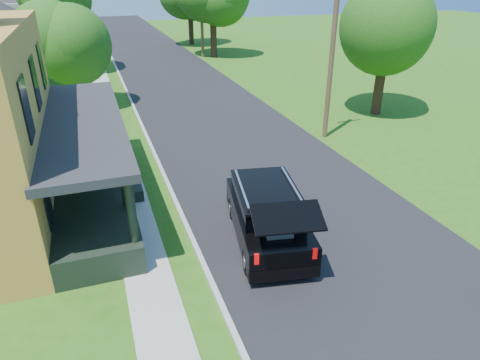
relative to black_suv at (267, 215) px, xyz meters
name	(u,v)px	position (x,y,z in m)	size (l,w,h in m)	color
ground	(343,255)	(1.83, -1.50, -0.89)	(140.00, 140.00, 0.00)	#295811
street	(189,93)	(1.83, 18.50, -0.89)	(8.00, 120.00, 0.02)	black
curb	(129,98)	(-2.22, 18.50, -0.89)	(0.15, 120.00, 0.12)	#A4A49F
sidewalk	(105,100)	(-3.77, 18.50, -0.89)	(1.30, 120.00, 0.03)	#999991
front_walk	(15,212)	(-7.67, 4.50, -0.89)	(6.50, 1.20, 0.03)	#999991
neighbor_house_far	(0,11)	(-11.67, 38.50, 3.30)	(12.78, 12.78, 8.30)	#B3B09F
black_suv	(267,215)	(0.00, 0.00, 0.00)	(2.72, 5.24, 2.33)	black
tree_left_mid	(61,34)	(-5.69, 17.14, 3.45)	(5.27, 5.44, 6.70)	black
tree_right_near	(388,19)	(11.13, 10.15, 4.35)	(6.60, 6.78, 8.08)	black
utility_pole_near	(332,55)	(6.33, 7.60, 3.15)	(1.47, 0.25, 7.83)	#463520
utility_pole_far	(201,1)	(6.33, 31.56, 4.17)	(1.69, 0.48, 9.82)	#463520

